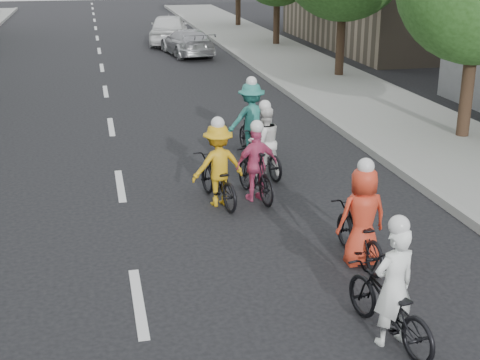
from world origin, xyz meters
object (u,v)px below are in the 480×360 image
object	(u,v)px
cyclist_2	(256,170)
cyclist_5	(264,149)
cyclist_3	(360,227)
cyclist_4	(390,300)
follow_car_lead	(187,42)
cyclist_0	(218,172)
follow_car_trail	(169,29)
cyclist_1	(251,125)

from	to	relation	value
cyclist_2	cyclist_5	bearing A→B (deg)	-120.61
cyclist_3	cyclist_4	distance (m)	2.21
cyclist_2	cyclist_4	xyz separation A→B (m)	(0.43, -5.27, -0.04)
follow_car_lead	cyclist_4	bearing A→B (deg)	80.18
cyclist_0	cyclist_4	bearing A→B (deg)	92.10
follow_car_trail	cyclist_1	bearing A→B (deg)	98.26
cyclist_0	cyclist_1	bearing A→B (deg)	-125.59
cyclist_2	cyclist_4	bearing A→B (deg)	84.40
cyclist_1	follow_car_trail	xyz separation A→B (m)	(0.42, 19.96, 0.03)
cyclist_1	cyclist_4	world-z (taller)	cyclist_1
follow_car_lead	cyclist_3	bearing A→B (deg)	81.22
cyclist_3	cyclist_5	distance (m)	4.54
cyclist_0	cyclist_5	xyz separation A→B (m)	(1.30, 1.51, -0.04)
cyclist_0	follow_car_trail	size ratio (longest dim) A/B	0.40
cyclist_1	cyclist_2	distance (m)	2.95
cyclist_2	cyclist_1	bearing A→B (deg)	-111.77
cyclist_1	cyclist_3	distance (m)	6.01
cyclist_1	cyclist_3	bearing A→B (deg)	86.63
cyclist_2	cyclist_5	size ratio (longest dim) A/B	0.96
cyclist_1	follow_car_lead	distance (m)	16.02
cyclist_5	follow_car_lead	distance (m)	17.50
cyclist_1	cyclist_4	distance (m)	8.16
cyclist_2	cyclist_3	world-z (taller)	cyclist_3
cyclist_3	follow_car_trail	bearing A→B (deg)	-92.47
cyclist_2	cyclist_5	world-z (taller)	cyclist_5
cyclist_2	cyclist_4	world-z (taller)	cyclist_4
cyclist_1	follow_car_trail	distance (m)	19.97
cyclist_5	cyclist_0	bearing A→B (deg)	38.36
cyclist_5	follow_car_lead	world-z (taller)	cyclist_5
follow_car_lead	follow_car_trail	bearing A→B (deg)	-92.21
cyclist_0	cyclist_2	size ratio (longest dim) A/B	1.06
cyclist_3	follow_car_lead	distance (m)	22.01
follow_car_lead	follow_car_trail	distance (m)	3.98
cyclist_5	cyclist_3	bearing A→B (deg)	84.02
cyclist_2	follow_car_trail	distance (m)	22.87
cyclist_5	follow_car_lead	bearing A→B (deg)	-103.71
cyclist_1	cyclist_5	world-z (taller)	cyclist_1
follow_car_trail	cyclist_3	bearing A→B (deg)	99.26
cyclist_1	follow_car_trail	world-z (taller)	cyclist_1
cyclist_0	cyclist_5	distance (m)	1.99
cyclist_4	follow_car_lead	xyz separation A→B (m)	(0.96, 24.16, 0.06)
cyclist_2	cyclist_3	distance (m)	3.24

